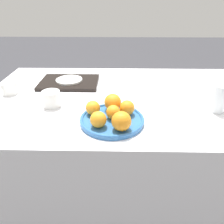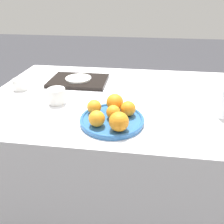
# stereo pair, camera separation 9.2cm
# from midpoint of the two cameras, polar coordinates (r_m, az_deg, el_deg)

# --- Properties ---
(ground_plane) EXTENTS (12.00, 12.00, 0.00)m
(ground_plane) POSITION_cam_midpoint_polar(r_m,az_deg,el_deg) (1.65, 5.06, -20.47)
(ground_plane) COLOR #38383D
(table) EXTENTS (1.52, 0.94, 0.76)m
(table) POSITION_cam_midpoint_polar(r_m,az_deg,el_deg) (1.39, 5.74, -10.25)
(table) COLOR white
(table) RESTS_ON ground_plane
(fruit_platter) EXTENTS (0.28, 0.28, 0.02)m
(fruit_platter) POSITION_cam_midpoint_polar(r_m,az_deg,el_deg) (0.94, 2.81, -2.11)
(fruit_platter) COLOR #336BAD
(fruit_platter) RESTS_ON table
(orange_0) EXTENTS (0.06, 0.06, 0.06)m
(orange_0) POSITION_cam_midpoint_polar(r_m,az_deg,el_deg) (0.92, 3.19, -0.13)
(orange_0) COLOR orange
(orange_0) RESTS_ON fruit_platter
(orange_1) EXTENTS (0.08, 0.08, 0.08)m
(orange_1) POSITION_cam_midpoint_polar(r_m,az_deg,el_deg) (0.84, 4.94, -2.62)
(orange_1) COLOR orange
(orange_1) RESTS_ON fruit_platter
(orange_2) EXTENTS (0.08, 0.08, 0.08)m
(orange_2) POSITION_cam_midpoint_polar(r_m,az_deg,el_deg) (0.99, 3.40, 2.49)
(orange_2) COLOR orange
(orange_2) RESTS_ON fruit_platter
(orange_3) EXTENTS (0.06, 0.06, 0.06)m
(orange_3) POSITION_cam_midpoint_polar(r_m,az_deg,el_deg) (0.96, -1.96, 1.29)
(orange_3) COLOR orange
(orange_3) RESTS_ON fruit_platter
(orange_4) EXTENTS (0.07, 0.07, 0.07)m
(orange_4) POSITION_cam_midpoint_polar(r_m,az_deg,el_deg) (0.95, 7.00, 0.82)
(orange_4) COLOR orange
(orange_4) RESTS_ON fruit_platter
(orange_5) EXTENTS (0.07, 0.07, 0.07)m
(orange_5) POSITION_cam_midpoint_polar(r_m,az_deg,el_deg) (0.87, -1.00, -1.83)
(orange_5) COLOR orange
(orange_5) RESTS_ON fruit_platter
(serving_tray) EXTENTS (0.35, 0.25, 0.02)m
(serving_tray) POSITION_cam_midpoint_polar(r_m,az_deg,el_deg) (1.37, -6.83, 8.09)
(serving_tray) COLOR black
(serving_tray) RESTS_ON table
(side_plate) EXTENTS (0.16, 0.16, 0.01)m
(side_plate) POSITION_cam_midpoint_polar(r_m,az_deg,el_deg) (1.37, -6.86, 8.67)
(side_plate) COLOR silver
(side_plate) RESTS_ON serving_tray
(cup_0) EXTENTS (0.08, 0.08, 0.06)m
(cup_0) POSITION_cam_midpoint_polar(r_m,az_deg,el_deg) (1.34, -20.99, 6.75)
(cup_0) COLOR white
(cup_0) RESTS_ON table
(cup_1) EXTENTS (0.09, 0.09, 0.08)m
(cup_1) POSITION_cam_midpoint_polar(r_m,az_deg,el_deg) (1.11, -11.92, 4.09)
(cup_1) COLOR white
(cup_1) RESTS_ON table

